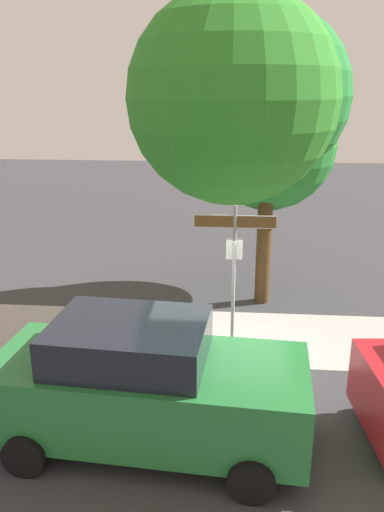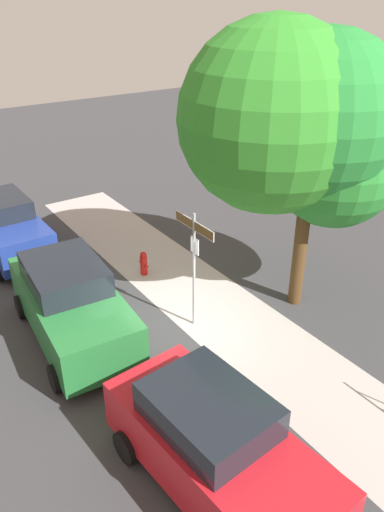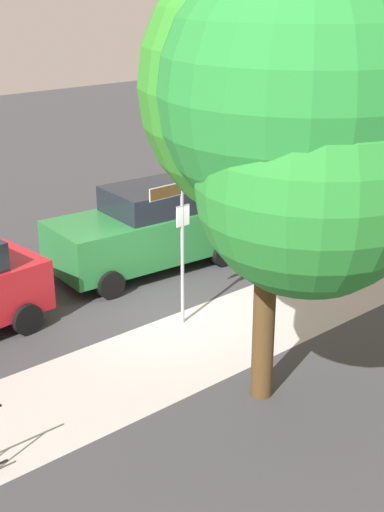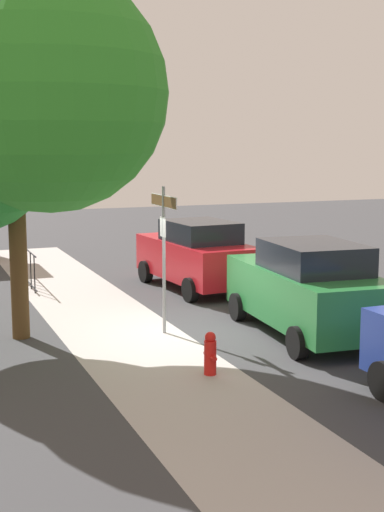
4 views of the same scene
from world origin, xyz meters
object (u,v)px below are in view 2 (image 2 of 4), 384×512
Objects in this scene: street_sign at (194,249)px; shade_tree at (300,126)px; car_red at (216,446)px; fire_hydrant at (144,263)px; car_green at (71,303)px; car_blue at (7,227)px.

street_sign is 3.95m from shade_tree.
car_red is 7.67m from fire_hydrant.
shade_tree is 1.53× the size of car_green.
fire_hydrant is at bearing 37.49° from car_blue.
street_sign is 3.31m from car_green.
car_blue reaches higher than fire_hydrant.
car_blue is at bearing -141.63° from fire_hydrant.
car_blue is at bearing -140.90° from shade_tree.
car_blue is 5.65× the size of fire_hydrant.
car_red is at bearing 0.79° from car_blue.
shade_tree is 7.09m from car_green.
shade_tree is at bearing 39.92° from fire_hydrant.
street_sign is 3.53m from fire_hydrant.
car_green reaches higher than car_red.
car_green is 5.47m from car_red.
street_sign reaches higher than car_red.
car_red is at bearing -20.24° from fire_hydrant.
car_red reaches higher than fire_hydrant.
shade_tree is 1.63× the size of car_red.
car_blue is 5.46m from car_green.
car_green is at bearing 179.06° from car_red.
shade_tree is (0.28, 2.95, 2.62)m from street_sign.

